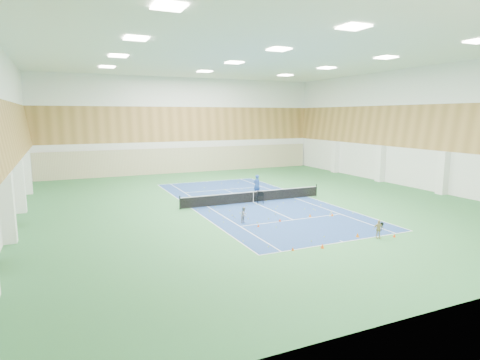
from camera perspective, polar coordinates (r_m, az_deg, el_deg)
name	(u,v)px	position (r m, az deg, el deg)	size (l,w,h in m)	color
ground	(253,202)	(34.08, 1.90, -3.18)	(40.00, 40.00, 0.00)	#2F6F3C
room_shell	(254,131)	(33.32, 1.96, 6.95)	(36.00, 40.00, 12.00)	white
wood_cladding	(254,107)	(33.30, 1.98, 10.39)	(36.00, 40.00, 8.00)	#A6793D
ceiling_light_grid	(254,57)	(33.61, 2.02, 17.08)	(21.40, 25.40, 0.06)	white
court_surface	(253,202)	(34.08, 1.90, -3.17)	(10.97, 23.77, 0.01)	navy
tennis_balls_scatter	(253,202)	(34.08, 1.90, -3.11)	(10.57, 22.77, 0.07)	#B5CD23
tennis_net	(253,196)	(33.97, 1.91, -2.28)	(12.80, 0.10, 1.10)	black
back_curtain	(186,160)	(52.07, -7.70, 2.82)	(35.40, 0.16, 3.20)	#C6B793
door_left_b	(11,210)	(30.69, -29.78, -3.70)	(0.08, 1.80, 2.20)	#593319
coach	(257,185)	(36.69, 2.39, -0.74)	(0.71, 0.47, 1.95)	navy
child_court	(244,215)	(27.55, 0.59, -4.97)	(0.54, 0.42, 1.12)	#999AA2
child_apron	(378,229)	(25.53, 19.08, -6.62)	(0.66, 0.27, 1.13)	tan
ball_cart	(260,198)	(33.61, 2.90, -2.50)	(0.57, 0.57, 0.99)	black
cone_svc_a	(258,225)	(26.68, 2.62, -6.48)	(0.18, 0.18, 0.20)	#FE4C0D
cone_svc_b	(280,220)	(28.10, 5.70, -5.69)	(0.19, 0.19, 0.21)	red
cone_svc_c	(310,215)	(29.65, 9.93, -4.97)	(0.22, 0.22, 0.24)	#DA620B
cone_svc_d	(332,214)	(30.23, 12.98, -4.80)	(0.21, 0.21, 0.23)	#F95D0D
cone_base_a	(293,249)	(22.36, 7.53, -9.68)	(0.18, 0.18, 0.19)	#D7520B
cone_base_b	(322,246)	(23.00, 11.65, -9.18)	(0.23, 0.23, 0.25)	#F64C0C
cone_base_c	(358,235)	(25.52, 16.39, -7.52)	(0.23, 0.23, 0.25)	orange
cone_base_d	(394,235)	(26.23, 21.10, -7.37)	(0.19, 0.19, 0.20)	#FF440D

